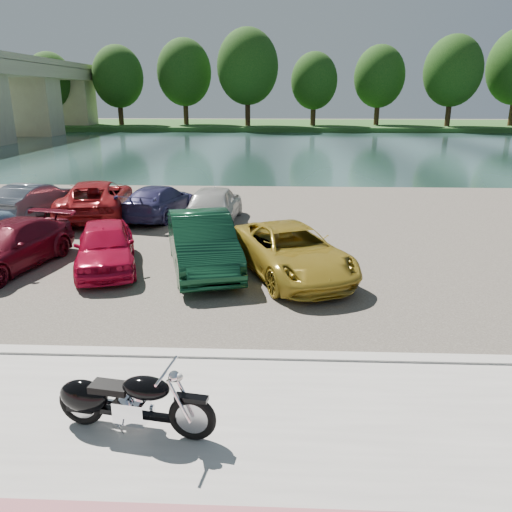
{
  "coord_description": "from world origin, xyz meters",
  "views": [
    {
      "loc": [
        1.15,
        -6.05,
        4.61
      ],
      "look_at": [
        0.69,
        4.79,
        1.1
      ],
      "focal_mm": 35.0,
      "sensor_mm": 36.0,
      "label": 1
    }
  ],
  "objects": [
    {
      "name": "car_11",
      "position": [
        -3.44,
        12.89,
        0.67
      ],
      "size": [
        2.53,
        4.57,
        1.25
      ],
      "primitive_type": "imported",
      "rotation": [
        0.0,
        0.0,
        2.95
      ],
      "color": "navy",
      "rests_on": "parking_lot"
    },
    {
      "name": "far_bank",
      "position": [
        0.0,
        72.0,
        0.3
      ],
      "size": [
        120.0,
        24.0,
        0.6
      ],
      "primitive_type": "cube",
      "color": "#1F4719",
      "rests_on": "ground"
    },
    {
      "name": "far_trees",
      "position": [
        4.36,
        65.79,
        7.49
      ],
      "size": [
        70.25,
        10.68,
        12.52
      ],
      "color": "#342113",
      "rests_on": "far_bank"
    },
    {
      "name": "kerb",
      "position": [
        0.0,
        2.0,
        0.07
      ],
      "size": [
        60.0,
        0.3,
        0.14
      ],
      "primitive_type": "cube",
      "color": "#9E9B94",
      "rests_on": "ground"
    },
    {
      "name": "motorcycle",
      "position": [
        -0.99,
        -0.17,
        0.56
      ],
      "size": [
        2.32,
        0.8,
        1.05
      ],
      "rotation": [
        0.0,
        0.0,
        -0.16
      ],
      "color": "black",
      "rests_on": "promenade"
    },
    {
      "name": "car_9",
      "position": [
        -8.41,
        12.93,
        0.7
      ],
      "size": [
        2.1,
        4.16,
        1.31
      ],
      "primitive_type": "imported",
      "rotation": [
        0.0,
        0.0,
        2.95
      ],
      "color": "slate",
      "rests_on": "parking_lot"
    },
    {
      "name": "ground",
      "position": [
        0.0,
        0.0,
        0.0
      ],
      "size": [
        200.0,
        200.0,
        0.0
      ],
      "primitive_type": "plane",
      "color": "#595447",
      "rests_on": "ground"
    },
    {
      "name": "car_4",
      "position": [
        -3.52,
        6.8,
        0.69
      ],
      "size": [
        2.59,
        4.1,
        1.3
      ],
      "primitive_type": "imported",
      "rotation": [
        0.0,
        0.0,
        0.3
      ],
      "color": "#B90C31",
      "rests_on": "parking_lot"
    },
    {
      "name": "car_10",
      "position": [
        -5.87,
        12.76,
        0.76
      ],
      "size": [
        3.31,
        5.56,
        1.45
      ],
      "primitive_type": "imported",
      "rotation": [
        0.0,
        0.0,
        3.32
      ],
      "color": "maroon",
      "rests_on": "parking_lot"
    },
    {
      "name": "river",
      "position": [
        0.0,
        40.0,
        0.0
      ],
      "size": [
        120.0,
        40.0,
        0.0
      ],
      "primitive_type": "cube",
      "color": "#192E2B",
      "rests_on": "ground"
    },
    {
      "name": "promenade",
      "position": [
        0.0,
        -1.0,
        0.05
      ],
      "size": [
        60.0,
        6.0,
        0.1
      ],
      "primitive_type": "cube",
      "color": "#9E9B94",
      "rests_on": "ground"
    },
    {
      "name": "parking_lot",
      "position": [
        0.0,
        11.0,
        0.02
      ],
      "size": [
        60.0,
        18.0,
        0.04
      ],
      "primitive_type": "cube",
      "color": "#403B34",
      "rests_on": "ground"
    },
    {
      "name": "car_6",
      "position": [
        1.54,
        6.5,
        0.7
      ],
      "size": [
        3.77,
        5.19,
        1.31
      ],
      "primitive_type": "imported",
      "rotation": [
        0.0,
        0.0,
        0.38
      ],
      "color": "#AE9028",
      "rests_on": "parking_lot"
    },
    {
      "name": "car_12",
      "position": [
        -1.17,
        12.0,
        0.77
      ],
      "size": [
        1.94,
        4.35,
        1.45
      ],
      "primitive_type": "imported",
      "rotation": [
        0.0,
        0.0,
        3.09
      ],
      "color": "#B9B9B4",
      "rests_on": "parking_lot"
    },
    {
      "name": "car_3",
      "position": [
        -6.18,
        6.68,
        0.67
      ],
      "size": [
        2.6,
        4.61,
        1.26
      ],
      "primitive_type": "imported",
      "rotation": [
        0.0,
        0.0,
        -0.2
      ],
      "color": "#550C19",
      "rests_on": "parking_lot"
    },
    {
      "name": "car_5",
      "position": [
        -0.87,
        6.89,
        0.8
      ],
      "size": [
        2.77,
        4.88,
        1.52
      ],
      "primitive_type": "imported",
      "rotation": [
        0.0,
        0.0,
        0.27
      ],
      "color": "#0F3822",
      "rests_on": "parking_lot"
    }
  ]
}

